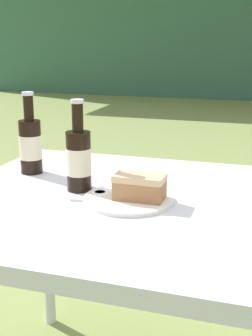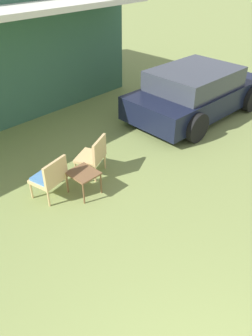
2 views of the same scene
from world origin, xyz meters
name	(u,v)px [view 2 (image 2 of 2)]	position (x,y,z in m)	size (l,w,h in m)	color
parked_car	(196,92)	(6.06, 4.56, 0.62)	(4.04, 2.17, 1.25)	black
wicker_chair_cushioned	(50,176)	(1.37, 4.42, 0.43)	(0.62, 0.56, 0.79)	tan
wicker_chair_plain	(94,155)	(2.37, 4.40, 0.44)	(0.68, 0.65, 0.79)	tan
garden_side_table	(83,175)	(1.83, 4.07, 0.39)	(0.46, 0.50, 0.45)	brown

